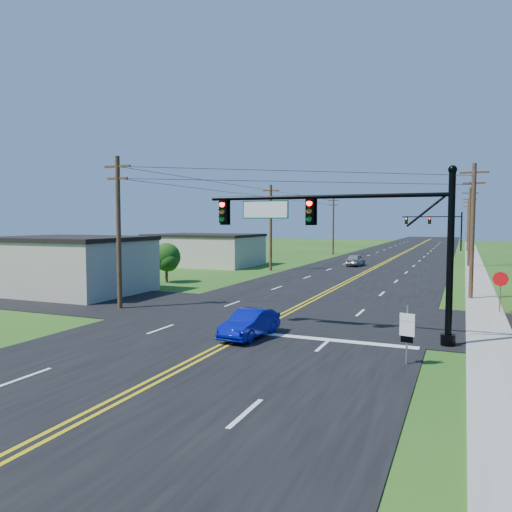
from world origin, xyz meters
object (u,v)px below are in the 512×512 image
at_px(route_sign, 407,330).
at_px(stop_sign, 500,283).
at_px(signal_mast_far, 435,225).
at_px(blue_car, 250,324).
at_px(signal_mast_main, 343,231).

xyz_separation_m(route_sign, stop_sign, (3.75, 12.50, 0.44)).
bearing_deg(signal_mast_far, stop_sign, -83.83).
height_order(blue_car, stop_sign, stop_sign).
bearing_deg(blue_car, route_sign, -8.90).
bearing_deg(blue_car, signal_mast_main, 30.80).
bearing_deg(route_sign, blue_car, 178.77).
bearing_deg(signal_mast_main, stop_sign, 52.40).
bearing_deg(stop_sign, blue_car, -127.68).
relative_size(blue_car, route_sign, 1.69).
bearing_deg(signal_mast_main, route_sign, -48.06).
relative_size(signal_mast_main, signal_mast_far, 1.03).
distance_m(signal_mast_main, stop_sign, 11.73).
bearing_deg(stop_sign, signal_mast_main, -120.65).
height_order(signal_mast_main, route_sign, signal_mast_main).
relative_size(signal_mast_far, blue_car, 2.96).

